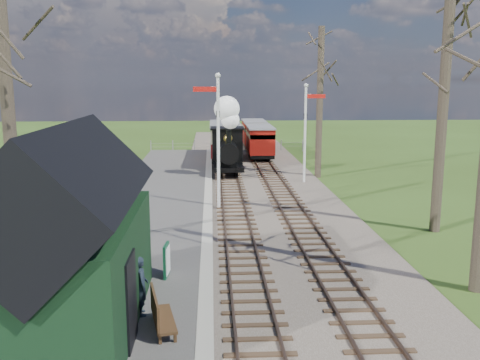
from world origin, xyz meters
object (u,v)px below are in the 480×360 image
Objects in this scene: locomotive at (228,141)px; semaphore_near at (217,131)px; person at (141,286)px; sign_board at (167,260)px; bench at (159,313)px; semaphore_far at (306,126)px; red_carriage_b at (254,134)px; station_shed at (70,241)px; red_carriage_a at (260,141)px; coach at (225,139)px.

semaphore_near is at bearing -94.91° from locomotive.
sign_board is at bearing -25.11° from person.
sign_board is (-1.59, -8.93, -2.93)m from semaphore_near.
bench is (-2.24, -21.21, -1.58)m from locomotive.
bench is at bearing -96.85° from semaphore_near.
semaphore_far is 1.21× the size of red_carriage_b.
semaphore_far is at bearing 64.28° from station_shed.
sign_board is at bearing 57.76° from station_shed.
red_carriage_a is 25.00m from sign_board.
locomotive is 4.84× the size of sign_board.
red_carriage_a is at bearing -90.00° from red_carriage_b.
semaphore_near is 9.53m from sign_board.
coach is at bearing 80.92° from station_shed.
semaphore_near is at bearing 73.62° from station_shed.
red_carriage_b is (3.37, 21.07, -2.22)m from semaphore_near.
locomotive is 17.96m from sign_board.
person is at bearing -101.23° from red_carriage_a.
station_shed reaches higher than coach.
red_carriage_a is 3.16× the size of person.
locomotive is at bearing 147.30° from semaphore_far.
semaphore_near is 0.81× the size of coach.
sign_board is 0.61× the size of bench.
sign_board is (-2.36, -23.81, -0.91)m from coach.
station_shed is at bearing -101.78° from red_carriage_b.
red_carriage_b is 33.82m from bench.
semaphore_near reaches higher than bench.
station_shed is 0.82× the size of coach.
coach is (0.77, 14.88, -2.02)m from semaphore_near.
red_carriage_b reaches higher than bench.
red_carriage_b is at bearing 80.61° from sign_board.
bench is (-4.86, -33.46, -0.78)m from red_carriage_b.
bench is (-4.86, -27.96, -0.78)m from red_carriage_a.
station_shed is at bearing -115.72° from semaphore_far.
station_shed is at bearing -101.63° from locomotive.
person is at bearing -96.00° from coach.
station_shed is 1.34× the size of red_carriage_a.
red_carriage_b is (6.90, 33.07, -0.87)m from station_shed.
locomotive is 6.10m from coach.
semaphore_near is 3.86× the size of bench.
semaphore_near is at bearing -99.09° from red_carriage_b.
station_shed is at bearing -104.05° from red_carriage_a.
station_shed is at bearing -99.08° from coach.
station_shed is 1.01× the size of semaphore_near.
coach reaches higher than bench.
red_carriage_b is 2.92× the size of bench.
semaphore_near reaches higher than sign_board.
red_carriage_b is (0.00, 5.50, 0.00)m from red_carriage_a.
red_carriage_a reaches higher than person.
locomotive is (-4.39, 2.82, -1.15)m from semaphore_far.
semaphore_far is 19.07m from person.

